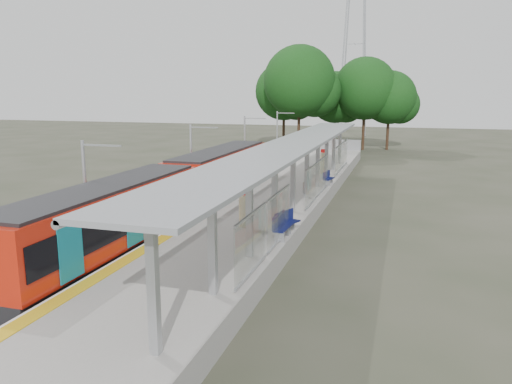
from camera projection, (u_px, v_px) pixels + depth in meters
ground at (130, 341)px, 15.40m from camera, size 200.00×200.00×0.00m
trackbed at (221, 198)px, 35.42m from camera, size 3.00×70.00×0.24m
platform at (283, 197)px, 34.08m from camera, size 6.00×50.00×1.00m
tactile_strip at (247, 188)px, 34.70m from camera, size 0.60×50.00×0.02m
end_fence at (334, 145)px, 57.29m from camera, size 6.00×0.10×1.20m
train at (177, 190)px, 28.40m from camera, size 2.74×27.60×3.62m
canopy at (295, 150)px, 29.32m from camera, size 3.27×38.00×3.66m
pylon at (356, 19)px, 80.47m from camera, size 8.00×4.00×38.00m
tree_cluster at (329, 90)px, 64.59m from camera, size 20.99×14.14×13.32m
catenary_masts at (192, 160)px, 34.41m from camera, size 2.08×48.16×5.40m
bench_near at (281, 225)px, 22.71m from camera, size 0.60×1.70×1.15m
bench_mid at (286, 221)px, 23.64m from camera, size 0.98×1.58×1.04m
bench_far at (328, 178)px, 35.81m from camera, size 0.68×1.48×0.98m
info_pillar_near at (243, 211)px, 24.55m from camera, size 0.42×0.42×1.86m
info_pillar_far at (323, 163)px, 40.55m from camera, size 0.45×0.45×2.01m
litter_bin at (306, 187)px, 32.75m from camera, size 0.39×0.39×0.80m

